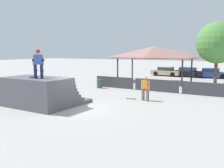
# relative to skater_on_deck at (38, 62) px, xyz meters

# --- Properties ---
(ground_plane) EXTENTS (160.00, 160.00, 0.00)m
(ground_plane) POSITION_rel_skater_on_deck_xyz_m (1.98, 1.19, -2.87)
(ground_plane) COLOR #A3A09B
(quarter_pipe_ramp) EXTENTS (4.26, 4.22, 1.86)m
(quarter_pipe_ramp) POSITION_rel_skater_on_deck_xyz_m (-0.55, 0.61, -2.03)
(quarter_pipe_ramp) COLOR #565459
(quarter_pipe_ramp) RESTS_ON ground
(skater_on_deck) EXTENTS (0.69, 0.58, 1.75)m
(skater_on_deck) POSITION_rel_skater_on_deck_xyz_m (0.00, 0.00, 0.00)
(skater_on_deck) COLOR #1E2347
(skater_on_deck) RESTS_ON quarter_pipe_ramp
(skateboard_on_deck) EXTENTS (0.84, 0.32, 0.09)m
(skateboard_on_deck) POSITION_rel_skater_on_deck_xyz_m (-0.45, 0.02, -0.95)
(skateboard_on_deck) COLOR blue
(skateboard_on_deck) RESTS_ON quarter_pipe_ramp
(bystander_walking) EXTENTS (0.70, 0.31, 1.74)m
(bystander_walking) POSITION_rel_skater_on_deck_xyz_m (4.52, 5.62, -1.90)
(bystander_walking) COLOR #6B6051
(bystander_walking) RESTS_ON ground
(skateboard_on_ground) EXTENTS (0.79, 0.26, 0.09)m
(skateboard_on_ground) POSITION_rel_skater_on_deck_xyz_m (3.39, 5.66, -2.81)
(skateboard_on_ground) COLOR blue
(skateboard_on_ground) RESTS_ON ground
(barrier_fence) EXTENTS (12.52, 0.12, 1.05)m
(barrier_fence) POSITION_rel_skater_on_deck_xyz_m (3.66, 9.93, -2.34)
(barrier_fence) COLOR #3D3D42
(barrier_fence) RESTS_ON ground
(pavilion_shelter) EXTENTS (8.63, 4.35, 4.04)m
(pavilion_shelter) POSITION_rel_skater_on_deck_xyz_m (1.09, 15.81, 0.49)
(pavilion_shelter) COLOR #2D2D33
(pavilion_shelter) RESTS_ON ground
(tree_beside_pavilion) EXTENTS (3.42, 3.42, 5.78)m
(tree_beside_pavilion) POSITION_rel_skater_on_deck_xyz_m (7.16, 18.10, 1.19)
(tree_beside_pavilion) COLOR brown
(tree_beside_pavilion) RESTS_ON ground
(tree_far_back) EXTENTS (4.00, 4.00, 6.31)m
(tree_far_back) POSITION_rel_skater_on_deck_xyz_m (7.63, 15.34, 1.43)
(tree_far_back) COLOR brown
(tree_far_back) RESTS_ON ground
(trash_bin) EXTENTS (0.52, 0.52, 0.85)m
(trash_bin) POSITION_rel_skater_on_deck_xyz_m (-1.71, 9.01, -2.44)
(trash_bin) COLOR #385B3D
(trash_bin) RESTS_ON ground
(parked_car_tan) EXTENTS (4.24, 2.01, 1.27)m
(parked_car_tan) POSITION_rel_skater_on_deck_xyz_m (-0.24, 23.69, -2.27)
(parked_car_tan) COLOR tan
(parked_car_tan) RESTS_ON ground
(parked_car_black) EXTENTS (4.52, 2.34, 1.27)m
(parked_car_black) POSITION_rel_skater_on_deck_xyz_m (2.77, 24.00, -2.27)
(parked_car_black) COLOR black
(parked_car_black) RESTS_ON ground
(parked_car_blue) EXTENTS (4.67, 2.21, 1.27)m
(parked_car_blue) POSITION_rel_skater_on_deck_xyz_m (5.77, 24.06, -2.26)
(parked_car_blue) COLOR navy
(parked_car_blue) RESTS_ON ground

